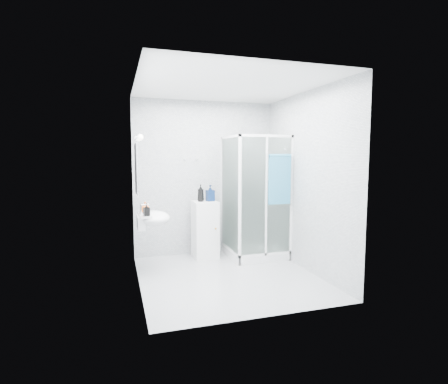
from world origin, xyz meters
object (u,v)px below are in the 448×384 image
object	(u,v)px
hand_towel	(280,178)
shower_enclosure	(252,231)
shampoo_bottle_a	(201,193)
soap_dispenser_black	(147,210)
shampoo_bottle_b	(210,193)
storage_cabinet	(205,230)
wall_basin	(152,218)
soap_dispenser_orange	(145,207)

from	to	relation	value
hand_towel	shower_enclosure	bearing A→B (deg)	125.15
shampoo_bottle_a	soap_dispenser_black	size ratio (longest dim) A/B	1.65
shampoo_bottle_b	shower_enclosure	bearing A→B (deg)	-19.82
shampoo_bottle_b	storage_cabinet	bearing A→B (deg)	178.64
shampoo_bottle_b	wall_basin	bearing A→B (deg)	-151.14
shampoo_bottle_a	wall_basin	bearing A→B (deg)	-146.71
shower_enclosure	shampoo_bottle_b	world-z (taller)	shower_enclosure
storage_cabinet	hand_towel	xyz separation A→B (m)	(1.02, -0.64, 0.87)
shampoo_bottle_a	soap_dispenser_black	bearing A→B (deg)	-142.30
shower_enclosure	shampoo_bottle_b	size ratio (longest dim) A/B	7.49
shower_enclosure	soap_dispenser_black	distance (m)	1.87
storage_cabinet	hand_towel	world-z (taller)	hand_towel
soap_dispenser_orange	soap_dispenser_black	distance (m)	0.27
storage_cabinet	shampoo_bottle_b	distance (m)	0.61
shampoo_bottle_a	soap_dispenser_black	distance (m)	1.18
storage_cabinet	soap_dispenser_orange	size ratio (longest dim) A/B	5.84
shower_enclosure	storage_cabinet	xyz separation A→B (m)	(-0.74, 0.24, 0.02)
hand_towel	soap_dispenser_orange	bearing A→B (deg)	174.57
storage_cabinet	shampoo_bottle_b	bearing A→B (deg)	-3.41
soap_dispenser_orange	soap_dispenser_black	size ratio (longest dim) A/B	0.95
wall_basin	hand_towel	world-z (taller)	hand_towel
soap_dispenser_orange	storage_cabinet	bearing A→B (deg)	24.24
soap_dispenser_orange	shampoo_bottle_b	bearing A→B (deg)	22.36
shower_enclosure	storage_cabinet	bearing A→B (deg)	162.24
soap_dispenser_black	storage_cabinet	bearing A→B (deg)	35.72
wall_basin	shampoo_bottle_a	distance (m)	1.05
shower_enclosure	soap_dispenser_orange	world-z (taller)	shower_enclosure
shampoo_bottle_a	soap_dispenser_orange	size ratio (longest dim) A/B	1.74
wall_basin	shampoo_bottle_a	size ratio (longest dim) A/B	2.01
shower_enclosure	shampoo_bottle_b	xyz separation A→B (m)	(-0.65, 0.24, 0.62)
soap_dispenser_orange	shampoo_bottle_a	bearing A→B (deg)	25.81
shower_enclosure	shampoo_bottle_a	size ratio (longest dim) A/B	7.17
wall_basin	storage_cabinet	bearing A→B (deg)	31.26
hand_towel	shampoo_bottle_a	size ratio (longest dim) A/B	2.76
storage_cabinet	shampoo_bottle_b	size ratio (longest dim) A/B	3.51
storage_cabinet	soap_dispenser_orange	xyz separation A→B (m)	(-0.99, -0.45, 0.47)
shampoo_bottle_a	soap_dispenser_orange	world-z (taller)	shampoo_bottle_a
shampoo_bottle_a	shampoo_bottle_b	xyz separation A→B (m)	(0.16, -0.00, -0.01)
soap_dispenser_orange	soap_dispenser_black	xyz separation A→B (m)	(-0.00, -0.27, 0.00)
shower_enclosure	soap_dispenser_orange	distance (m)	1.82
soap_dispenser_black	soap_dispenser_orange	bearing A→B (deg)	89.24
shampoo_bottle_b	soap_dispenser_black	xyz separation A→B (m)	(-1.09, -0.71, -0.12)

